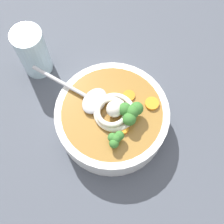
{
  "coord_description": "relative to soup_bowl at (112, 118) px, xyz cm",
  "views": [
    {
      "loc": [
        20.89,
        6.42,
        63.41
      ],
      "look_at": [
        0.51,
        -2.42,
        10.75
      ],
      "focal_mm": 46.72,
      "sensor_mm": 36.0,
      "label": 1
    }
  ],
  "objects": [
    {
      "name": "broccoli_floret_center",
      "position": [
        5.32,
        2.95,
        4.97
      ],
      "size": [
        3.57,
        3.07,
        2.82
      ],
      "color": "#7A9E60",
      "rests_on": "soup_bowl"
    },
    {
      "name": "carrot_slice_rear",
      "position": [
        2.5,
        3.41,
        3.56
      ],
      "size": [
        2.05,
        2.05,
        0.71
      ],
      "primitive_type": "cylinder",
      "color": "orange",
      "rests_on": "soup_bowl"
    },
    {
      "name": "broccoli_floret_far",
      "position": [
        -0.3,
        3.74,
        5.7
      ],
      "size": [
        5.04,
        4.34,
        3.98
      ],
      "color": "#7A9E60",
      "rests_on": "soup_bowl"
    },
    {
      "name": "drinking_glass",
      "position": [
        -6.35,
        -21.54,
        2.61
      ],
      "size": [
        6.6,
        6.6,
        12.06
      ],
      "primitive_type": "cylinder",
      "color": "silver",
      "rests_on": "table_slab"
    },
    {
      "name": "carrot_slice_front",
      "position": [
        -4.55,
        1.73,
        3.42
      ],
      "size": [
        2.43,
        2.43,
        0.43
      ],
      "primitive_type": "cylinder",
      "color": "orange",
      "rests_on": "soup_bowl"
    },
    {
      "name": "soup_bowl",
      "position": [
        0.0,
        0.0,
        0.0
      ],
      "size": [
        22.83,
        22.83,
        6.62
      ],
      "color": "white",
      "rests_on": "table_slab"
    },
    {
      "name": "noodle_pile",
      "position": [
        0.19,
        0.44,
        4.34
      ],
      "size": [
        9.08,
        8.9,
        3.65
      ],
      "color": "silver",
      "rests_on": "soup_bowl"
    },
    {
      "name": "carrot_slice_beside_noodles",
      "position": [
        -4.69,
        6.57,
        3.52
      ],
      "size": [
        2.76,
        2.76,
        0.64
      ],
      "primitive_type": "cylinder",
      "color": "orange",
      "rests_on": "soup_bowl"
    },
    {
      "name": "table_slab",
      "position": [
        -0.51,
        2.42,
        -5.49
      ],
      "size": [
        111.51,
        111.51,
        4.13
      ],
      "primitive_type": "cube",
      "color": "#474C56",
      "rests_on": "ground"
    },
    {
      "name": "soup_spoon",
      "position": [
        -0.7,
        -5.34,
        4.0
      ],
      "size": [
        6.52,
        17.5,
        1.6
      ],
      "rotation": [
        0.0,
        0.0,
        4.58
      ],
      "color": "#B7B7BC",
      "rests_on": "soup_bowl"
    }
  ]
}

